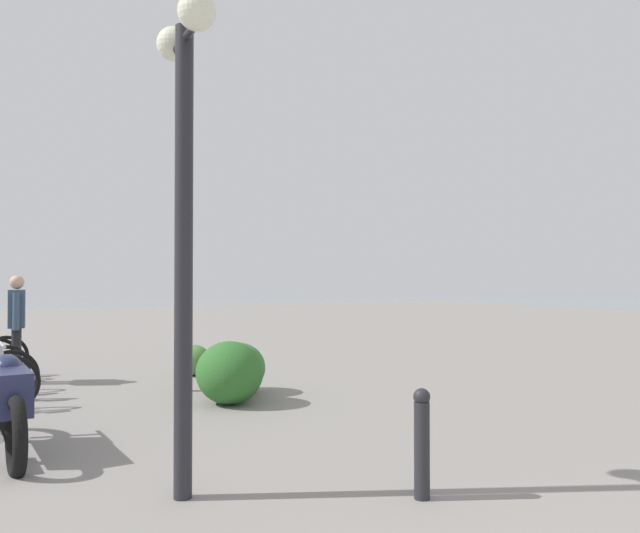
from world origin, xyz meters
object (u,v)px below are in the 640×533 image
object	(u,v)px
motorcycle	(7,400)
bollard_mid	(185,367)
pedestrian	(17,321)
bollard_near	(422,441)
lamppost	(184,169)

from	to	relation	value
motorcycle	bollard_mid	distance (m)	3.37
pedestrian	bollard_near	distance (m)	7.60
bollard_near	motorcycle	bearing A→B (deg)	45.16
pedestrian	bollard_near	world-z (taller)	pedestrian
lamppost	bollard_mid	size ratio (longest dim) A/B	5.61
lamppost	motorcycle	distance (m)	3.07
lamppost	bollard_near	distance (m)	2.76
pedestrian	motorcycle	bearing A→B (deg)	178.40
lamppost	pedestrian	size ratio (longest dim) A/B	2.18
motorcycle	pedestrian	distance (m)	4.30
bollard_mid	bollard_near	bearing A→B (deg)	-174.79
bollard_mid	motorcycle	bearing A→B (deg)	135.77
pedestrian	lamppost	bearing A→B (deg)	-170.17
lamppost	motorcycle	bearing A→B (deg)	31.27
pedestrian	bollard_mid	world-z (taller)	pedestrian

